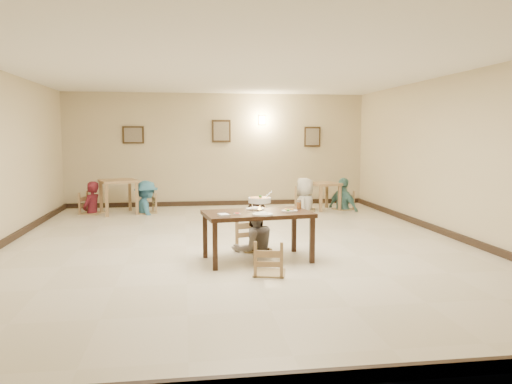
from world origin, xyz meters
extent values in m
plane|color=beige|center=(0.00, 0.00, 0.00)|extent=(10.00, 10.00, 0.00)
plane|color=white|center=(0.00, 0.00, 3.00)|extent=(10.00, 10.00, 0.00)
plane|color=beige|center=(0.00, 5.00, 1.50)|extent=(10.00, 0.00, 10.00)
plane|color=beige|center=(0.00, -5.00, 1.50)|extent=(10.00, 0.00, 10.00)
plane|color=beige|center=(4.00, 0.00, 1.50)|extent=(0.00, 10.00, 10.00)
cube|color=black|center=(0.00, 4.97, 0.06)|extent=(8.00, 0.06, 0.12)
cube|color=black|center=(0.00, -4.97, 0.06)|extent=(8.00, 0.06, 0.12)
cube|color=black|center=(3.97, 0.00, 0.06)|extent=(0.06, 10.00, 0.12)
cube|color=#312212|center=(-2.20, 4.96, 1.90)|extent=(0.55, 0.03, 0.45)
cube|color=gray|center=(-2.20, 4.94, 1.90)|extent=(0.45, 0.01, 0.37)
cube|color=#312212|center=(0.10, 4.96, 2.00)|extent=(0.50, 0.03, 0.60)
cube|color=gray|center=(0.10, 4.94, 2.00)|extent=(0.41, 0.01, 0.49)
cube|color=#312212|center=(2.60, 4.96, 1.85)|extent=(0.45, 0.03, 0.55)
cube|color=gray|center=(2.60, 4.94, 1.85)|extent=(0.37, 0.01, 0.45)
cube|color=#FFD88C|center=(1.20, 4.96, 2.30)|extent=(0.16, 0.05, 0.22)
cube|color=#311C10|center=(0.18, -1.13, 0.71)|extent=(1.68, 1.10, 0.06)
cube|color=#311C10|center=(-0.49, -1.61, 0.34)|extent=(0.07, 0.07, 0.68)
cube|color=#311C10|center=(0.95, -1.41, 0.34)|extent=(0.07, 0.07, 0.68)
cube|color=#311C10|center=(-0.60, -0.85, 0.34)|extent=(0.07, 0.07, 0.68)
cube|color=#311C10|center=(0.85, -0.65, 0.34)|extent=(0.07, 0.07, 0.68)
cube|color=#A28555|center=(0.21, -0.38, 0.46)|extent=(0.47, 0.47, 0.05)
cube|color=#A28555|center=(0.23, -1.90, 0.41)|extent=(0.42, 0.42, 0.05)
imported|color=gray|center=(0.22, -0.45, 0.79)|extent=(0.90, 0.79, 1.58)
torus|color=silver|center=(0.21, -1.15, 0.88)|extent=(0.26, 0.26, 0.01)
cylinder|color=silver|center=(0.21, -1.15, 0.76)|extent=(0.07, 0.07, 0.04)
cone|color=#FFA526|center=(0.21, -1.15, 0.81)|extent=(0.04, 0.04, 0.06)
cylinder|color=white|center=(0.21, -1.15, 0.92)|extent=(0.34, 0.34, 0.08)
cylinder|color=#AB5214|center=(0.21, -1.15, 0.95)|extent=(0.29, 0.29, 0.02)
sphere|color=#2D7223|center=(0.22, -1.16, 0.97)|extent=(0.05, 0.05, 0.05)
cylinder|color=silver|center=(0.34, -1.08, 0.98)|extent=(0.16, 0.10, 0.11)
cylinder|color=silver|center=(0.31, -1.09, 0.81)|extent=(0.01, 0.01, 0.15)
cylinder|color=silver|center=(0.11, -1.09, 0.81)|extent=(0.01, 0.01, 0.15)
cylinder|color=silver|center=(0.21, -1.26, 0.81)|extent=(0.01, 0.01, 0.15)
cylinder|color=white|center=(0.18, -0.88, 0.75)|extent=(0.29, 0.29, 0.02)
ellipsoid|color=white|center=(0.18, -0.88, 0.76)|extent=(0.19, 0.16, 0.07)
cylinder|color=white|center=(0.21, -1.45, 0.75)|extent=(0.29, 0.29, 0.02)
ellipsoid|color=white|center=(0.21, -1.45, 0.76)|extent=(0.19, 0.16, 0.07)
cylinder|color=white|center=(0.66, -1.17, 0.75)|extent=(0.24, 0.24, 0.02)
sphere|color=#2D7223|center=(0.62, -1.23, 0.77)|extent=(0.04, 0.04, 0.04)
cylinder|color=white|center=(-0.15, -1.32, 0.75)|extent=(0.10, 0.10, 0.02)
cylinder|color=#A70B06|center=(-0.15, -1.32, 0.76)|extent=(0.08, 0.08, 0.01)
cube|color=white|center=(-0.36, -1.46, 0.75)|extent=(0.17, 0.20, 0.03)
cube|color=silver|center=(-0.30, -1.37, 0.75)|extent=(0.05, 0.18, 0.01)
cube|color=silver|center=(-0.27, -1.37, 0.75)|extent=(0.05, 0.18, 0.01)
cylinder|color=white|center=(0.87, -0.91, 0.81)|extent=(0.07, 0.07, 0.14)
cylinder|color=orange|center=(0.87, -0.91, 0.79)|extent=(0.06, 0.06, 0.10)
cube|color=#9D774D|center=(-2.47, 3.86, 0.79)|extent=(1.05, 1.05, 0.06)
cube|color=#9D774D|center=(-2.69, 3.42, 0.38)|extent=(0.07, 0.07, 0.76)
cube|color=#9D774D|center=(-2.03, 3.65, 0.38)|extent=(0.07, 0.07, 0.76)
cube|color=#9D774D|center=(-2.92, 4.08, 0.38)|extent=(0.07, 0.07, 0.76)
cube|color=#9D774D|center=(-2.26, 4.31, 0.38)|extent=(0.07, 0.07, 0.76)
cube|color=#9D774D|center=(2.61, 3.78, 0.66)|extent=(0.87, 0.87, 0.06)
cube|color=#9D774D|center=(2.43, 3.41, 0.32)|extent=(0.07, 0.07, 0.63)
cube|color=#9D774D|center=(2.97, 3.59, 0.32)|extent=(0.07, 0.07, 0.63)
cube|color=#9D774D|center=(2.25, 3.96, 0.32)|extent=(0.07, 0.07, 0.63)
cube|color=#9D774D|center=(2.79, 4.14, 0.32)|extent=(0.07, 0.07, 0.63)
cube|color=#A28555|center=(-3.12, 3.94, 0.45)|extent=(0.46, 0.46, 0.05)
cube|color=#A28555|center=(-1.82, 3.86, 0.42)|extent=(0.43, 0.43, 0.05)
cube|color=#A28555|center=(2.11, 3.74, 0.50)|extent=(0.51, 0.51, 0.06)
cube|color=#A28555|center=(3.11, 3.73, 0.41)|extent=(0.42, 0.42, 0.05)
imported|color=maroon|center=(-3.12, 3.94, 0.79)|extent=(0.58, 0.68, 1.57)
imported|color=teal|center=(-1.82, 3.86, 0.79)|extent=(0.93, 1.17, 1.59)
imported|color=silver|center=(2.11, 3.74, 0.83)|extent=(0.79, 0.95, 1.66)
imported|color=#55938E|center=(3.11, 3.73, 0.82)|extent=(0.80, 1.03, 1.63)
camera|label=1|loc=(-0.90, -8.43, 1.87)|focal=35.00mm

